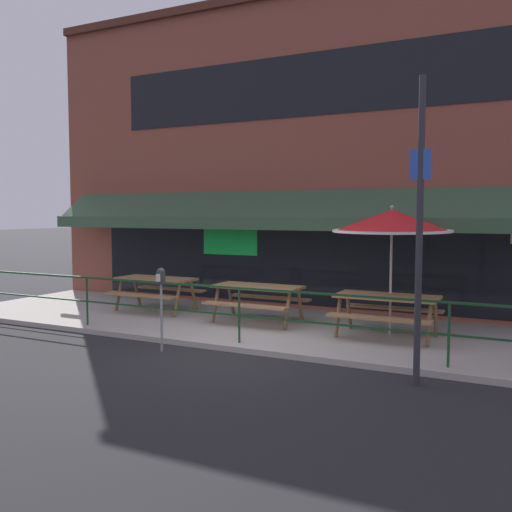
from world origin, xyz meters
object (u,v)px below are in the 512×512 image
object	(u,v)px
picnic_table_centre	(258,293)
parking_meter_near	(161,284)
street_sign_pole	(420,229)
patio_umbrella_right	(392,221)
picnic_table_left	(156,285)
picnic_table_right	(387,304)

from	to	relation	value
picnic_table_centre	parking_meter_near	xyz separation A→B (m)	(-0.55, -2.52, 0.44)
street_sign_pole	parking_meter_near	bearing A→B (deg)	-179.61
picnic_table_centre	patio_umbrella_right	xyz separation A→B (m)	(2.67, 0.10, 1.47)
picnic_table_left	picnic_table_centre	bearing A→B (deg)	-3.76
picnic_table_right	parking_meter_near	distance (m)	4.01
patio_umbrella_right	street_sign_pole	world-z (taller)	street_sign_pole
patio_umbrella_right	parking_meter_near	size ratio (longest dim) A/B	1.67
parking_meter_near	street_sign_pole	size ratio (longest dim) A/B	0.34
picnic_table_left	patio_umbrella_right	bearing A→B (deg)	-0.80
patio_umbrella_right	parking_meter_near	xyz separation A→B (m)	(-3.22, -2.62, -1.03)
picnic_table_left	picnic_table_right	bearing A→B (deg)	-3.66
picnic_table_centre	picnic_table_left	bearing A→B (deg)	176.24
patio_umbrella_right	picnic_table_right	bearing A→B (deg)	-90.00
picnic_table_centre	street_sign_pole	world-z (taller)	street_sign_pole
street_sign_pole	picnic_table_centre	bearing A→B (deg)	145.82
picnic_table_left	parking_meter_near	size ratio (longest dim) A/B	1.27
picnic_table_right	parking_meter_near	world-z (taller)	parking_meter_near
patio_umbrella_right	street_sign_pole	distance (m)	2.77
picnic_table_left	parking_meter_near	world-z (taller)	parking_meter_near
picnic_table_centre	parking_meter_near	distance (m)	2.61
parking_meter_near	picnic_table_left	bearing A→B (deg)	128.31
picnic_table_left	street_sign_pole	bearing A→B (deg)	-22.80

